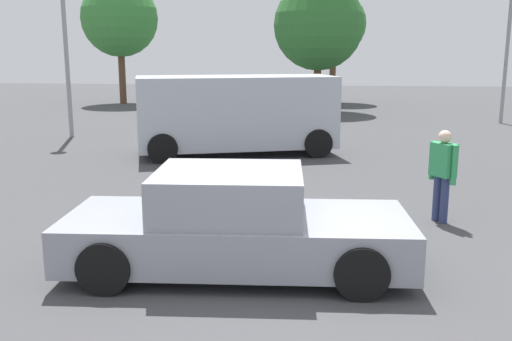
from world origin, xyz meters
name	(u,v)px	position (x,y,z in m)	size (l,w,h in m)	color
ground_plane	(256,280)	(0.00, 0.00, 0.00)	(80.00, 80.00, 0.00)	#424244
sedan_foreground	(235,225)	(-0.31, 0.29, 0.60)	(4.48, 2.07, 1.32)	gray
van_white	(236,112)	(-1.60, 8.61, 1.15)	(5.61, 3.50, 2.12)	#B2B7C1
pedestrian	(443,168)	(2.74, 2.80, 0.91)	(0.42, 0.49, 1.54)	navy
light_post_near	(510,21)	(7.62, 16.44, 3.88)	(0.44, 0.44, 5.61)	gray
tree_back_left	(334,24)	(1.17, 24.67, 4.14)	(3.39, 3.39, 5.86)	brown
tree_back_center	(119,19)	(-9.89, 22.71, 4.40)	(3.95, 3.95, 6.39)	brown
tree_back_right	(319,25)	(0.42, 19.77, 3.89)	(4.04, 4.04, 5.92)	brown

